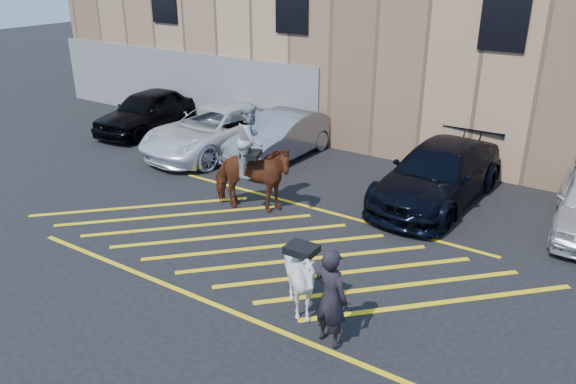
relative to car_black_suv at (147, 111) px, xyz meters
The scene contains 10 objects.
ground 10.64m from the car_black_suv, 27.96° to the right, with size 90.00×90.00×0.00m, color black.
car_black_suv is the anchor object (origin of this frame).
car_white_pickup 3.90m from the car_black_suv, ahead, with size 2.62×5.68×1.58m, color white.
car_silver_sedan 6.11m from the car_black_suv, ahead, with size 1.60×4.58×1.51m, color gray.
car_blue_suv 11.77m from the car_black_suv, ahead, with size 2.23×5.49×1.59m, color black.
handler 14.45m from the car_black_suv, 31.44° to the right, with size 0.68×0.45×1.86m, color black.
warehouse 12.04m from the car_black_suv, 36.85° to the left, with size 32.42×10.20×7.30m.
hatching_zone 10.78m from the car_black_suv, 29.38° to the right, with size 12.60×5.12×0.01m.
mounted_bay 8.73m from the car_black_suv, 25.80° to the right, with size 2.44×1.70×2.95m.
saddled_white 13.48m from the car_black_suv, 31.80° to the right, with size 1.30×1.45×1.58m.
Camera 1 is at (6.80, -9.80, 6.36)m, focal length 35.00 mm.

